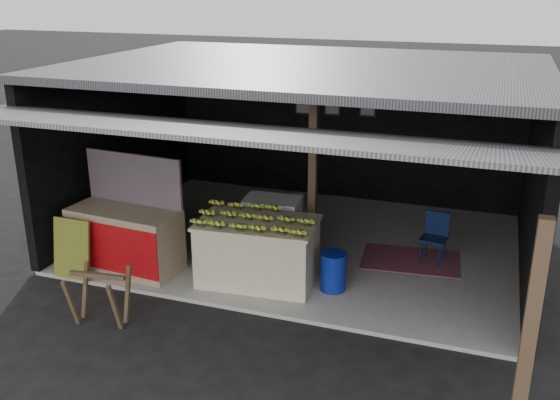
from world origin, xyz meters
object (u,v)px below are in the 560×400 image
at_px(neighbor_stall, 126,236).
at_px(plastic_chair, 435,233).
at_px(white_crate, 272,227).
at_px(water_barrel, 333,272).
at_px(sawhorse, 99,292).
at_px(banana_table, 258,251).

height_order(neighbor_stall, plastic_chair, neighbor_stall).
distance_m(white_crate, plastic_chair, 2.54).
bearing_deg(neighbor_stall, water_barrel, 10.96).
bearing_deg(water_barrel, sawhorse, -145.07).
distance_m(white_crate, neighbor_stall, 2.26).
distance_m(neighbor_stall, sawhorse, 1.58).
height_order(banana_table, white_crate, white_crate).
xyz_separation_m(white_crate, plastic_chair, (2.45, 0.67, -0.02)).
relative_size(water_barrel, plastic_chair, 0.68).
distance_m(banana_table, sawhorse, 2.29).
xyz_separation_m(neighbor_stall, water_barrel, (3.15, 0.34, -0.25)).
xyz_separation_m(banana_table, water_barrel, (1.10, 0.10, -0.20)).
distance_m(banana_table, white_crate, 0.92).
bearing_deg(plastic_chair, white_crate, -155.47).
height_order(white_crate, neighbor_stall, neighbor_stall).
height_order(banana_table, neighbor_stall, neighbor_stall).
bearing_deg(plastic_chair, sawhorse, -130.09).
distance_m(water_barrel, plastic_chair, 1.94).
relative_size(white_crate, water_barrel, 1.80).
height_order(banana_table, water_barrel, banana_table).
xyz_separation_m(water_barrel, plastic_chair, (1.24, 1.48, 0.19)).
bearing_deg(white_crate, plastic_chair, 10.86).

